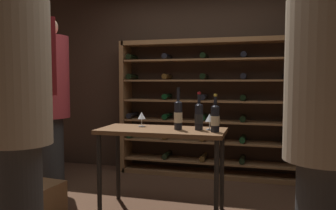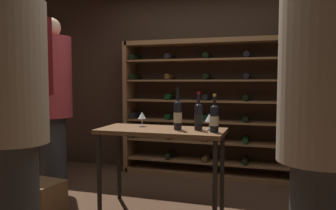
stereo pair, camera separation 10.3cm
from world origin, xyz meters
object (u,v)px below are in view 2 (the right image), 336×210
person_bystander_dark_jacket (15,106)px  person_guest_khaki (319,120)px  wine_rack (225,110)px  wine_bottle_black_capsule (178,114)px  wine_bottle_green_slim (214,118)px  wine_crate (37,198)px  tasting_table (161,139)px  person_guest_blue_shirt (52,96)px  wine_glass_stemmed_left (142,116)px  wine_glass_stemmed_right (209,118)px  wine_bottle_red_label (198,116)px

person_bystander_dark_jacket → person_guest_khaki: bearing=133.8°
wine_rack → wine_bottle_black_capsule: (-0.27, -1.37, 0.06)m
wine_bottle_black_capsule → wine_bottle_green_slim: bearing=-9.4°
wine_rack → wine_crate: (-1.57, -1.78, -0.75)m
wine_rack → wine_bottle_green_slim: 1.44m
wine_rack → tasting_table: wine_rack is taller
person_guest_khaki → person_guest_blue_shirt: person_guest_blue_shirt is taller
person_guest_khaki → wine_bottle_green_slim: person_guest_khaki is taller
person_guest_blue_shirt → wine_glass_stemmed_left: (1.19, -0.16, -0.19)m
wine_glass_stemmed_right → person_guest_khaki: bearing=-53.9°
person_guest_khaki → wine_crate: person_guest_khaki is taller
person_guest_khaki → wine_bottle_black_capsule: person_guest_khaki is taller
person_guest_khaki → wine_glass_stemmed_right: bearing=102.7°
wine_bottle_green_slim → wine_bottle_black_capsule: bearing=170.6°
wine_rack → person_guest_khaki: person_guest_khaki is taller
tasting_table → person_bystander_dark_jacket: size_ratio=0.61×
wine_crate → wine_bottle_black_capsule: (1.31, 0.40, 0.81)m
person_guest_khaki → wine_crate: (-2.41, 0.64, -0.91)m
person_guest_blue_shirt → wine_bottle_green_slim: size_ratio=5.82×
person_guest_blue_shirt → wine_bottle_green_slim: person_guest_blue_shirt is taller
person_guest_khaki → wine_bottle_black_capsule: bearing=113.2°
wine_rack → tasting_table: size_ratio=2.33×
person_bystander_dark_jacket → wine_glass_stemmed_left: (0.37, 1.35, -0.19)m
person_guest_khaki → wine_glass_stemmed_right: size_ratio=12.56×
person_guest_khaki → wine_glass_stemmed_left: bearing=119.1°
wine_glass_stemmed_right → wine_bottle_green_slim: bearing=-61.6°
wine_rack → wine_glass_stemmed_left: size_ratio=19.13×
tasting_table → wine_bottle_black_capsule: 0.29m
person_guest_blue_shirt → wine_bottle_green_slim: 2.00m
wine_bottle_black_capsule → wine_bottle_green_slim: 0.37m
person_bystander_dark_jacket → wine_bottle_green_slim: bearing=173.8°
wine_rack → wine_glass_stemmed_left: wine_rack is taller
person_guest_blue_shirt → wine_bottle_red_label: size_ratio=5.59×
wine_bottle_green_slim → wine_glass_stemmed_right: wine_bottle_green_slim is taller
person_bystander_dark_jacket → wine_crate: 1.37m
person_guest_khaki → wine_bottle_red_label: person_guest_khaki is taller
tasting_table → wine_bottle_red_label: (0.36, 0.03, 0.23)m
wine_rack → person_guest_blue_shirt: bearing=-149.5°
person_guest_blue_shirt → wine_bottle_black_capsule: 1.63m
wine_rack → wine_glass_stemmed_right: size_ratio=18.45×
wine_bottle_green_slim → wine_glass_stemmed_right: size_ratio=2.25×
tasting_table → person_guest_khaki: 1.68m
wine_bottle_black_capsule → wine_glass_stemmed_left: (-0.41, 0.12, -0.04)m
person_bystander_dark_jacket → wine_bottle_black_capsule: person_bystander_dark_jacket is taller
person_guest_khaki → wine_bottle_red_label: size_ratio=5.36×
wine_bottle_green_slim → wine_bottle_red_label: size_ratio=0.96×
wine_glass_stemmed_left → wine_rack: bearing=61.5°
wine_glass_stemmed_left → wine_crate: bearing=-149.6°
person_guest_khaki → wine_bottle_green_slim: size_ratio=5.58×
person_bystander_dark_jacket → wine_bottle_green_slim: person_bystander_dark_jacket is taller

